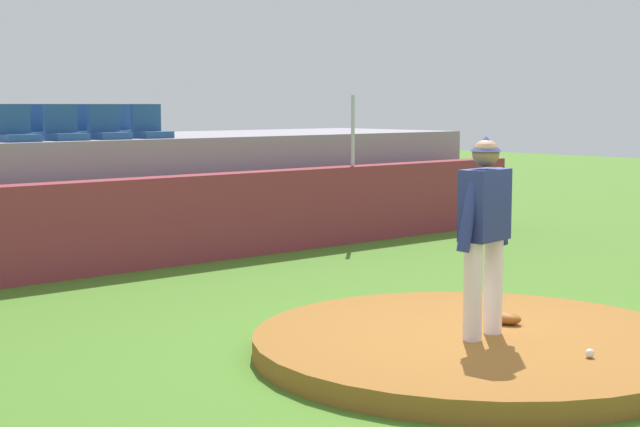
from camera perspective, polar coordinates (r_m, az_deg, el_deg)
The scene contains 18 objects.
ground_plane at distance 8.85m, azimuth 9.09°, elevation -8.14°, with size 60.00×60.00×0.00m, color #477823.
pitchers_mound at distance 8.83m, azimuth 9.10°, elevation -7.56°, with size 3.97×3.97×0.19m, color #965D26.
pitcher at distance 8.55m, azimuth 9.58°, elevation -0.46°, with size 0.77×0.32×1.75m.
baseball at distance 8.19m, azimuth 15.47°, elevation -7.87°, with size 0.07×0.07×0.07m, color white.
fielding_glove at distance 9.24m, azimuth 10.81°, elevation -6.02°, with size 0.30×0.20×0.11m, color brown.
brick_barrier at distance 13.29m, azimuth -11.15°, elevation -0.63°, with size 15.56×0.40×1.22m, color #8E323B.
fence_post_right at distance 15.69m, azimuth 1.93°, elevation 4.85°, with size 0.06×0.06×1.13m, color silver.
bleacher_platform at distance 15.21m, azimuth -15.37°, elevation 1.06°, with size 14.83×3.28×1.72m, color gray.
stadium_chair_0 at distance 13.68m, azimuth -17.32°, elevation 4.68°, with size 0.48×0.44×0.50m.
stadium_chair_1 at distance 14.01m, azimuth -14.71°, elevation 4.79°, with size 0.48×0.44×0.50m.
stadium_chair_2 at distance 14.32m, azimuth -12.32°, elevation 4.88°, with size 0.48×0.44×0.50m.
stadium_chair_3 at distance 14.69m, azimuth -9.91°, elevation 4.97°, with size 0.48×0.44×0.50m.
stadium_chair_5 at distance 14.78m, azimuth -16.20°, elevation 4.82°, with size 0.48×0.44×0.50m.
stadium_chair_6 at distance 15.12m, azimuth -13.88°, elevation 4.91°, with size 0.48×0.44×0.50m.
stadium_chair_7 at distance 15.43m, azimuth -11.63°, elevation 5.00°, with size 0.48×0.44×0.50m.
stadium_chair_9 at distance 15.58m, azimuth -17.62°, elevation 4.84°, with size 0.48×0.44×0.50m.
stadium_chair_10 at distance 15.87m, azimuth -15.28°, elevation 4.94°, with size 0.48×0.44×0.50m.
stadium_chair_11 at distance 16.19m, azimuth -13.06°, elevation 5.02°, with size 0.48×0.44×0.50m.
Camera 1 is at (-6.63, -5.43, 2.21)m, focal length 54.84 mm.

